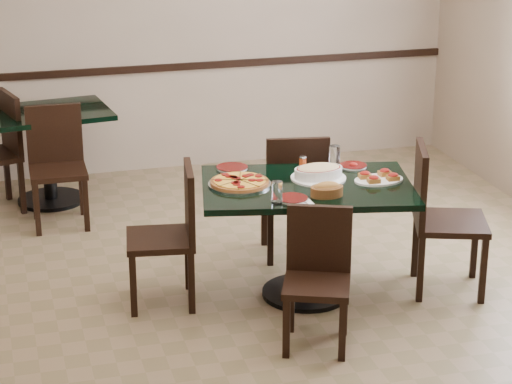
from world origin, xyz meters
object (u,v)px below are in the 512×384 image
object	(u,v)px
chair_left	(173,228)
main_table	(307,212)
back_table	(47,139)
pepperoni_pizza	(240,182)
bread_basket	(327,190)
chair_near	(318,270)
back_chair_near	(57,159)
lasagna_casserole	(318,172)
chair_right	(437,211)
chair_far	(295,190)
bruschetta_platter	(379,178)

from	to	relation	value
chair_left	main_table	bearing A→B (deg)	89.10
back_table	pepperoni_pizza	bearing A→B (deg)	-71.29
back_table	pepperoni_pizza	world-z (taller)	pepperoni_pizza
main_table	bread_basket	bearing A→B (deg)	-67.28
chair_near	back_chair_near	bearing A→B (deg)	140.73
lasagna_casserole	main_table	bearing A→B (deg)	-146.05
back_table	chair_near	bearing A→B (deg)	-72.22
chair_left	lasagna_casserole	world-z (taller)	chair_left
back_table	chair_left	size ratio (longest dim) A/B	1.19
chair_right	back_chair_near	distance (m)	2.90
chair_near	chair_right	bearing A→B (deg)	47.85
chair_near	pepperoni_pizza	xyz separation A→B (m)	(-0.28, 0.69, 0.33)
back_table	back_chair_near	xyz separation A→B (m)	(0.03, -0.46, -0.03)
chair_right	lasagna_casserole	world-z (taller)	chair_right
chair_near	chair_far	bearing A→B (deg)	100.76
chair_near	chair_left	xyz separation A→B (m)	(-0.69, 0.72, 0.05)
bread_basket	chair_near	bearing A→B (deg)	-116.01
pepperoni_pizza	bruschetta_platter	distance (m)	0.87
main_table	chair_right	distance (m)	0.84
chair_far	lasagna_casserole	distance (m)	0.58
bread_basket	bruschetta_platter	bearing A→B (deg)	22.66
main_table	back_table	bearing A→B (deg)	134.64
chair_near	lasagna_casserole	size ratio (longest dim) A/B	2.30
chair_near	chair_left	bearing A→B (deg)	156.07
main_table	back_table	xyz separation A→B (m)	(-1.43, 2.20, -0.04)
chair_left	lasagna_casserole	xyz separation A→B (m)	(0.92, -0.05, 0.30)
lasagna_casserole	back_table	bearing A→B (deg)	121.47
main_table	chair_right	size ratio (longest dim) A/B	1.49
chair_left	chair_right	bearing A→B (deg)	89.15
chair_near	chair_right	distance (m)	1.06
back_table	chair_right	distance (m)	3.24
bread_basket	bruschetta_platter	xyz separation A→B (m)	(0.40, 0.17, -0.02)
chair_near	back_chair_near	world-z (taller)	back_chair_near
chair_left	back_table	bearing A→B (deg)	-155.39
back_table	lasagna_casserole	xyz separation A→B (m)	(1.53, -2.12, 0.27)
chair_left	pepperoni_pizza	xyz separation A→B (m)	(0.42, -0.03, 0.27)
lasagna_casserole	bruschetta_platter	xyz separation A→B (m)	(0.35, -0.14, -0.02)
chair_right	back_chair_near	size ratio (longest dim) A/B	1.08
chair_far	bruschetta_platter	distance (m)	0.77
main_table	bread_basket	xyz separation A→B (m)	(0.05, -0.23, 0.22)
back_chair_near	bread_basket	xyz separation A→B (m)	(1.44, -1.97, 0.29)
bruschetta_platter	back_chair_near	bearing A→B (deg)	131.57
main_table	pepperoni_pizza	world-z (taller)	pepperoni_pizza
back_chair_near	bruschetta_platter	bearing A→B (deg)	-43.34
bread_basket	back_chair_near	bearing A→B (deg)	125.81
chair_left	chair_near	bearing A→B (deg)	52.18
pepperoni_pizza	lasagna_casserole	bearing A→B (deg)	-2.23
chair_far	chair_near	bearing A→B (deg)	87.77
chair_right	pepperoni_pizza	bearing A→B (deg)	98.58
chair_left	bruschetta_platter	xyz separation A→B (m)	(1.27, -0.19, 0.28)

